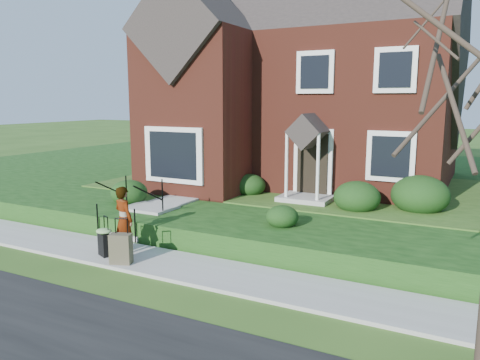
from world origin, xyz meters
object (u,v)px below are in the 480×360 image
Objects in this scene: suitcase_black at (104,240)px; woman at (124,220)px; front_steps at (140,217)px; suitcase_olive at (121,249)px.

woman is at bearing 84.95° from suitcase_black.
front_steps is 1.99m from woman.
suitcase_black is 0.93× the size of suitcase_olive.
woman reaches higher than suitcase_olive.
suitcase_black is at bearing -72.34° from front_steps.
suitcase_olive is (0.48, -0.67, -0.47)m from woman.
suitcase_olive is at bearing 6.02° from suitcase_black.
front_steps is 2.76m from suitcase_olive.
woman is 1.57× the size of suitcase_olive.
suitcase_olive is at bearing -59.52° from front_steps.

